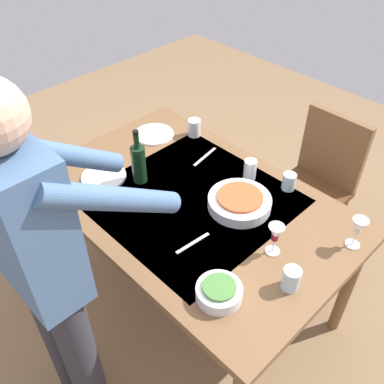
# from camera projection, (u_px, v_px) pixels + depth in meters

# --- Properties ---
(ground_plane) EXTENTS (6.00, 6.00, 0.00)m
(ground_plane) POSITION_uv_depth(u_px,v_px,m) (192.00, 295.00, 2.57)
(ground_plane) COLOR #846647
(dining_table) EXTENTS (1.54, 1.00, 0.78)m
(dining_table) POSITION_uv_depth(u_px,v_px,m) (192.00, 211.00, 2.11)
(dining_table) COLOR brown
(dining_table) RESTS_ON ground_plane
(chair_near) EXTENTS (0.40, 0.40, 0.91)m
(chair_near) POSITION_uv_depth(u_px,v_px,m) (319.00, 178.00, 2.58)
(chair_near) COLOR #523019
(chair_near) RESTS_ON ground_plane
(person_server) EXTENTS (0.42, 0.61, 1.69)m
(person_server) POSITION_uv_depth(u_px,v_px,m) (46.00, 265.00, 1.51)
(person_server) COLOR #2D2D38
(person_server) RESTS_ON ground_plane
(wine_bottle) EXTENTS (0.07, 0.07, 0.30)m
(wine_bottle) POSITION_uv_depth(u_px,v_px,m) (139.00, 163.00, 2.10)
(wine_bottle) COLOR black
(wine_bottle) RESTS_ON dining_table
(wine_glass_left) EXTENTS (0.07, 0.07, 0.15)m
(wine_glass_left) POSITION_uv_depth(u_px,v_px,m) (358.00, 228.00, 1.77)
(wine_glass_left) COLOR white
(wine_glass_left) RESTS_ON dining_table
(wine_glass_right) EXTENTS (0.07, 0.07, 0.15)m
(wine_glass_right) POSITION_uv_depth(u_px,v_px,m) (275.00, 234.00, 1.74)
(wine_glass_right) COLOR white
(wine_glass_right) RESTS_ON dining_table
(water_cup_near_left) EXTENTS (0.07, 0.07, 0.10)m
(water_cup_near_left) POSITION_uv_depth(u_px,v_px,m) (194.00, 128.00, 2.46)
(water_cup_near_left) COLOR silver
(water_cup_near_left) RESTS_ON dining_table
(water_cup_near_right) EXTENTS (0.06, 0.06, 0.11)m
(water_cup_near_right) POSITION_uv_depth(u_px,v_px,m) (250.00, 169.00, 2.15)
(water_cup_near_right) COLOR silver
(water_cup_near_right) RESTS_ON dining_table
(water_cup_far_left) EXTENTS (0.07, 0.07, 0.09)m
(water_cup_far_left) POSITION_uv_depth(u_px,v_px,m) (289.00, 182.00, 2.10)
(water_cup_far_left) COLOR silver
(water_cup_far_left) RESTS_ON dining_table
(water_cup_far_right) EXTENTS (0.07, 0.07, 0.10)m
(water_cup_far_right) POSITION_uv_depth(u_px,v_px,m) (291.00, 279.00, 1.64)
(water_cup_far_right) COLOR silver
(water_cup_far_right) RESTS_ON dining_table
(serving_bowl_pasta) EXTENTS (0.30, 0.30, 0.07)m
(serving_bowl_pasta) POSITION_uv_depth(u_px,v_px,m) (240.00, 202.00, 2.00)
(serving_bowl_pasta) COLOR silver
(serving_bowl_pasta) RESTS_ON dining_table
(side_bowl_salad) EXTENTS (0.18, 0.18, 0.07)m
(side_bowl_salad) POSITION_uv_depth(u_px,v_px,m) (219.00, 292.00, 1.62)
(side_bowl_salad) COLOR silver
(side_bowl_salad) RESTS_ON dining_table
(dinner_plate_near) EXTENTS (0.23, 0.23, 0.01)m
(dinner_plate_near) POSITION_uv_depth(u_px,v_px,m) (104.00, 177.00, 2.19)
(dinner_plate_near) COLOR silver
(dinner_plate_near) RESTS_ON dining_table
(dinner_plate_far) EXTENTS (0.23, 0.23, 0.01)m
(dinner_plate_far) POSITION_uv_depth(u_px,v_px,m) (154.00, 134.00, 2.49)
(dinner_plate_far) COLOR silver
(dinner_plate_far) RESTS_ON dining_table
(table_knife) EXTENTS (0.05, 0.20, 0.00)m
(table_knife) POSITION_uv_depth(u_px,v_px,m) (205.00, 157.00, 2.32)
(table_knife) COLOR silver
(table_knife) RESTS_ON dining_table
(table_fork) EXTENTS (0.03, 0.18, 0.00)m
(table_fork) POSITION_uv_depth(u_px,v_px,m) (193.00, 243.00, 1.84)
(table_fork) COLOR silver
(table_fork) RESTS_ON dining_table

